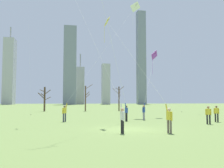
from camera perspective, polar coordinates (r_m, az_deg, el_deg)
ground_plane at (r=18.17m, az=3.45°, el=-10.49°), size 400.00×400.00×0.00m
kite_flyer_midfield_right_purple at (r=28.78m, az=8.08°, el=-2.65°), size 4.17×6.32×9.06m
kite_flyer_midfield_left_green at (r=18.40m, az=-2.85°, el=4.81°), size 5.46×13.07×19.88m
kite_flyer_midfield_center_white at (r=27.84m, az=-5.15°, el=2.22°), size 10.87×8.94×16.52m
kite_flyer_foreground_left_blue at (r=24.20m, az=1.20°, el=3.05°), size 6.10×6.16×18.90m
kite_flyer_far_back_yellow at (r=17.14m, az=10.06°, el=-3.02°), size 3.44×7.42×9.81m
bystander_strolling_midfield at (r=23.74m, az=21.47°, el=-6.51°), size 0.44×0.35×1.62m
bystander_far_off_by_trees at (r=26.49m, az=23.09°, el=-6.19°), size 0.44×0.35×1.62m
distant_kite_high_overhead_red at (r=55.45m, az=15.40°, el=17.30°), size 1.53×2.76×25.91m
bare_tree_left_of_center at (r=51.46m, az=-6.10°, el=-3.16°), size 1.74×1.69×5.69m
bare_tree_rightmost at (r=53.27m, az=1.62°, el=-3.13°), size 2.39×1.81×5.33m
bare_tree_leftmost at (r=52.05m, az=-15.41°, el=-3.23°), size 2.52×1.87×4.98m
skyline_short_annex at (r=170.18m, az=-7.40°, el=-0.35°), size 5.41×6.01×34.84m
skyline_squat_block at (r=169.19m, az=-22.71°, el=2.71°), size 6.29×10.36×49.76m
skyline_wide_slab at (r=163.36m, az=-1.47°, el=-0.03°), size 5.40×5.31×26.95m
skyline_tall_tower at (r=159.26m, az=-9.77°, el=4.29°), size 7.98×8.16×49.90m
skyline_mid_tower_left at (r=176.72m, az=6.78°, el=6.16°), size 5.93×5.14×66.52m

